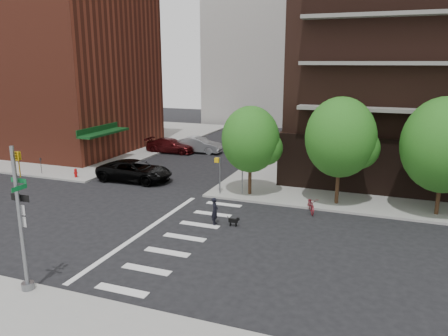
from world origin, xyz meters
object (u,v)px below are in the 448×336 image
at_px(fire_hydrant, 76,172).
at_px(scooter, 311,205).
at_px(parked_car_maroon, 171,146).
at_px(parked_car_silver, 198,145).
at_px(dog_walker, 215,211).
at_px(parked_car_black, 135,171).
at_px(traffic_signal, 22,231).

height_order(fire_hydrant, scooter, scooter).
relative_size(parked_car_maroon, parked_car_silver, 1.04).
distance_m(scooter, dog_walker, 6.38).
bearing_deg(dog_walker, parked_car_black, 42.56).
height_order(traffic_signal, parked_car_silver, traffic_signal).
relative_size(fire_hydrant, parked_car_silver, 0.15).
distance_m(parked_car_maroon, scooter, 21.54).
relative_size(fire_hydrant, parked_car_black, 0.12).
relative_size(parked_car_silver, scooter, 2.60).
height_order(fire_hydrant, parked_car_black, parked_car_black).
xyz_separation_m(traffic_signal, fire_hydrant, (-10.03, 15.29, -2.15)).
height_order(traffic_signal, dog_walker, traffic_signal).
height_order(fire_hydrant, parked_car_maroon, parked_car_maroon).
relative_size(parked_car_black, parked_car_silver, 1.20).
bearing_deg(traffic_signal, parked_car_black, 107.61).
xyz_separation_m(traffic_signal, parked_car_black, (-5.24, 16.49, -1.87)).
height_order(traffic_signal, parked_car_maroon, traffic_signal).
xyz_separation_m(parked_car_black, scooter, (14.38, -2.50, -0.33)).
height_order(parked_car_maroon, scooter, parked_car_maroon).
relative_size(scooter, dog_walker, 1.17).
xyz_separation_m(parked_car_black, parked_car_maroon, (-2.49, 10.89, -0.08)).
bearing_deg(scooter, parked_car_silver, 115.62).
relative_size(traffic_signal, parked_car_maroon, 1.16).
xyz_separation_m(fire_hydrant, parked_car_maroon, (2.30, 12.09, 0.20)).
relative_size(fire_hydrant, parked_car_maroon, 0.14).
height_order(parked_car_black, parked_car_silver, parked_car_black).
bearing_deg(parked_car_black, fire_hydrant, 102.91).
relative_size(traffic_signal, parked_car_black, 1.00).
relative_size(traffic_signal, dog_walker, 3.67).
height_order(traffic_signal, scooter, traffic_signal).
relative_size(traffic_signal, scooter, 3.13).
xyz_separation_m(parked_car_black, parked_car_silver, (0.21, 11.92, -0.01)).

